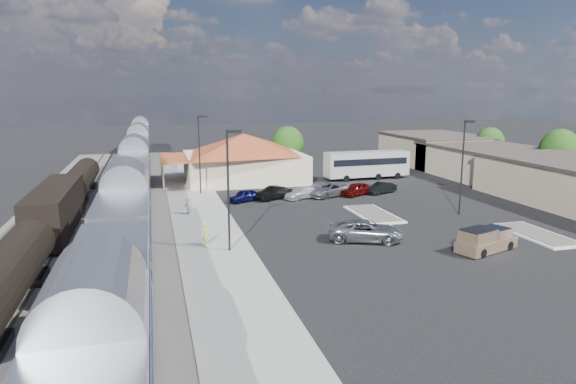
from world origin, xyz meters
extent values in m
plane|color=black|center=(0.00, 0.00, 0.00)|extent=(280.00, 280.00, 0.00)
cube|color=#4C4944|center=(-21.00, 8.00, 0.06)|extent=(16.00, 100.00, 0.12)
cube|color=gray|center=(-12.00, 6.00, 0.09)|extent=(5.50, 92.00, 0.18)
cube|color=silver|center=(-18.00, -26.98, 3.05)|extent=(3.00, 20.00, 5.00)
cube|color=silver|center=(-18.00, -5.98, 3.05)|extent=(3.00, 20.00, 5.00)
cube|color=black|center=(-18.00, -5.98, 0.30)|extent=(2.20, 16.00, 0.60)
cube|color=silver|center=(-18.00, 15.02, 3.05)|extent=(3.00, 20.00, 5.00)
cube|color=black|center=(-18.00, 15.02, 0.30)|extent=(2.20, 16.00, 0.60)
cube|color=silver|center=(-18.00, 36.02, 3.05)|extent=(3.00, 20.00, 5.00)
cube|color=black|center=(-18.00, 36.02, 0.30)|extent=(2.20, 16.00, 0.60)
cube|color=silver|center=(-18.00, 57.02, 3.05)|extent=(3.00, 20.00, 5.00)
cube|color=black|center=(-18.00, 57.02, 0.30)|extent=(2.20, 16.00, 0.60)
cylinder|color=black|center=(-24.00, -13.41, 2.10)|extent=(2.80, 14.00, 2.80)
cube|color=black|center=(-24.00, -13.41, 0.30)|extent=(2.20, 12.00, 0.60)
cube|color=black|center=(-24.00, 2.59, 2.20)|extent=(2.80, 14.00, 3.60)
cube|color=black|center=(-24.00, 2.59, 0.30)|extent=(2.20, 12.00, 0.60)
cylinder|color=black|center=(-24.00, 18.59, 2.10)|extent=(2.80, 14.00, 2.80)
cube|color=black|center=(-24.00, 18.59, 0.30)|extent=(2.20, 12.00, 0.60)
cube|color=#C8B792|center=(-4.50, 24.00, 1.80)|extent=(15.00, 12.00, 3.60)
pyramid|color=#943C20|center=(-4.50, 24.00, 4.90)|extent=(15.30, 12.24, 2.60)
cube|color=#943C20|center=(-13.60, 24.00, 3.30)|extent=(3.20, 9.60, 0.25)
cube|color=#C6B28C|center=(28.00, 18.00, 2.00)|extent=(12.00, 18.00, 4.00)
cube|color=#3F3833|center=(28.00, 18.00, 4.15)|extent=(12.40, 18.40, 0.30)
cube|color=#C6B28C|center=(28.00, 32.00, 2.25)|extent=(12.00, 16.00, 4.50)
cube|color=#3F3833|center=(28.00, 32.00, 4.65)|extent=(12.40, 16.40, 0.30)
cube|color=silver|center=(4.00, 2.00, 0.07)|extent=(3.30, 7.50, 0.15)
cube|color=#4C4944|center=(4.00, 2.00, 0.16)|extent=(2.70, 6.90, 0.10)
cube|color=silver|center=(14.00, -8.00, 0.07)|extent=(3.30, 7.50, 0.15)
cube|color=#4C4944|center=(14.00, -8.00, 0.16)|extent=(2.70, 6.90, 0.10)
cylinder|color=black|center=(-11.00, -6.00, 4.50)|extent=(0.16, 0.16, 9.00)
cube|color=black|center=(-10.50, -6.00, 8.85)|extent=(1.00, 0.25, 0.22)
cylinder|color=black|center=(-11.00, 16.00, 4.50)|extent=(0.16, 0.16, 9.00)
cube|color=black|center=(-10.50, 16.00, 8.85)|extent=(1.00, 0.25, 0.22)
cylinder|color=black|center=(12.00, 0.00, 4.50)|extent=(0.16, 0.16, 9.00)
cube|color=black|center=(12.50, 0.00, 8.85)|extent=(1.00, 0.25, 0.22)
cylinder|color=#382314|center=(34.00, 12.00, 1.43)|extent=(0.30, 0.30, 2.86)
ellipsoid|color=#153F12|center=(34.00, 12.00, 4.23)|extent=(4.94, 4.94, 5.46)
cylinder|color=#382314|center=(34.00, 26.00, 1.28)|extent=(0.30, 0.30, 2.55)
ellipsoid|color=#153F12|center=(34.00, 26.00, 3.77)|extent=(4.41, 4.41, 4.87)
cylinder|color=#382314|center=(3.00, 30.00, 1.36)|extent=(0.30, 0.30, 2.73)
ellipsoid|color=#153F12|center=(3.00, 30.00, 4.03)|extent=(4.71, 4.71, 5.21)
cube|color=tan|center=(7.44, -10.49, 0.51)|extent=(5.47, 3.51, 0.84)
cube|color=tan|center=(7.44, -10.49, 1.17)|extent=(2.44, 2.34, 0.89)
cube|color=tan|center=(7.44, -10.49, 1.26)|extent=(2.93, 2.51, 1.03)
cylinder|color=black|center=(9.27, -10.71, 0.34)|extent=(0.72, 0.48, 0.67)
cylinder|color=black|center=(8.70, -9.13, 0.34)|extent=(0.72, 0.48, 0.67)
cylinder|color=black|center=(6.18, -11.84, 0.34)|extent=(0.72, 0.48, 0.67)
cylinder|color=black|center=(5.61, -10.26, 0.34)|extent=(0.72, 0.48, 0.67)
imported|color=#9EA0A5|center=(-0.15, -5.81, 0.82)|extent=(6.51, 4.73, 1.65)
cube|color=silver|center=(11.54, 21.00, 2.06)|extent=(11.63, 3.04, 3.26)
cube|color=black|center=(11.54, 21.00, 2.46)|extent=(10.71, 3.04, 0.86)
cylinder|color=black|center=(15.62, 20.07, 0.43)|extent=(0.88, 0.33, 0.86)
cylinder|color=black|center=(15.51, 22.31, 0.43)|extent=(0.88, 0.33, 0.86)
cylinder|color=black|center=(8.14, 19.71, 0.43)|extent=(0.88, 0.33, 0.86)
cylinder|color=black|center=(8.03, 21.95, 0.43)|extent=(0.88, 0.33, 0.86)
imported|color=#AFCA3F|center=(-12.54, -4.31, 1.05)|extent=(0.47, 0.67, 1.73)
imported|color=silver|center=(-13.20, 6.13, 0.99)|extent=(0.65, 0.81, 1.61)
imported|color=#0D0F44|center=(-6.82, 11.09, 0.66)|extent=(4.16, 3.05, 1.32)
imported|color=black|center=(-3.62, 11.39, 0.72)|extent=(4.57, 3.34, 1.43)
imported|color=silver|center=(-0.42, 11.09, 0.64)|extent=(4.74, 3.33, 1.27)
imported|color=gray|center=(2.78, 11.39, 0.76)|extent=(6.01, 4.60, 1.52)
imported|color=#690D0B|center=(5.98, 11.09, 0.73)|extent=(4.62, 3.44, 1.46)
imported|color=black|center=(9.18, 11.39, 0.66)|extent=(4.22, 2.84, 1.32)
camera|label=1|loc=(-16.14, -41.91, 11.68)|focal=32.00mm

